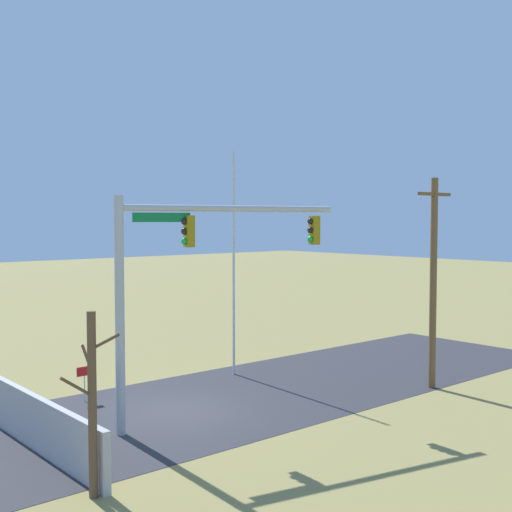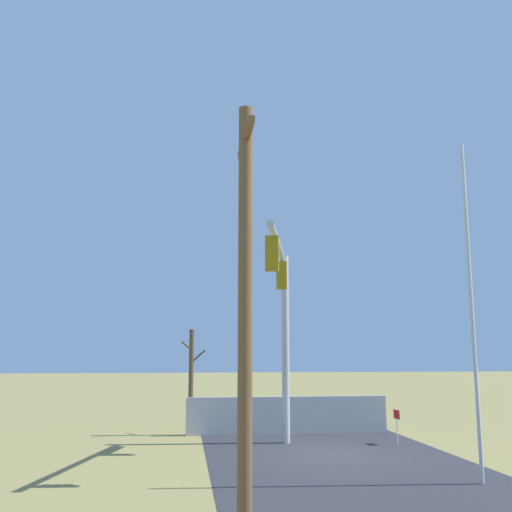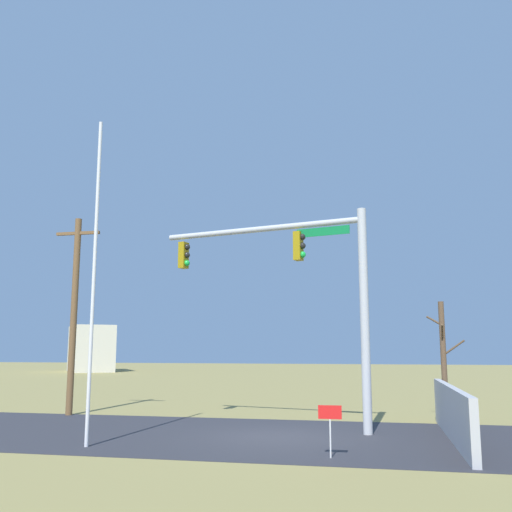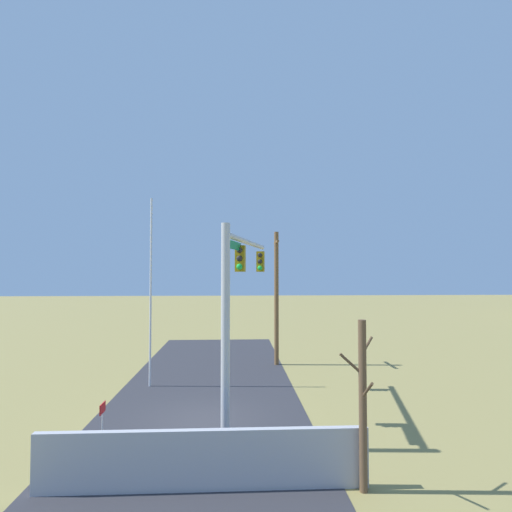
{
  "view_description": "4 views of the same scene",
  "coord_description": "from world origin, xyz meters",
  "px_view_note": "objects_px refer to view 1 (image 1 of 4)",
  "views": [
    {
      "loc": [
        11.99,
        17.94,
        6.28
      ],
      "look_at": [
        -1.48,
        2.2,
        5.14
      ],
      "focal_mm": 46.35,
      "sensor_mm": 36.0,
      "label": 1
    },
    {
      "loc": [
        -19.02,
        4.77,
        3.28
      ],
      "look_at": [
        -0.84,
        2.51,
        6.37
      ],
      "focal_mm": 40.39,
      "sensor_mm": 36.0,
      "label": 2
    },
    {
      "loc": [
        3.1,
        -17.12,
        2.57
      ],
      "look_at": [
        -1.03,
        1.99,
        5.74
      ],
      "focal_mm": 40.05,
      "sensor_mm": 36.0,
      "label": 3
    },
    {
      "loc": [
        15.63,
        1.24,
        5.45
      ],
      "look_at": [
        -1.95,
        2.14,
        6.12
      ],
      "focal_mm": 29.14,
      "sensor_mm": 36.0,
      "label": 4
    }
  ],
  "objects_px": {
    "signal_mast": "(181,266)",
    "utility_pole": "(433,279)",
    "flagpole": "(234,264)",
    "bare_tree": "(92,402)",
    "open_sign": "(84,376)"
  },
  "relations": [
    {
      "from": "signal_mast",
      "to": "bare_tree",
      "type": "distance_m",
      "value": 6.08
    },
    {
      "from": "flagpole",
      "to": "utility_pole",
      "type": "relative_size",
      "value": 1.15
    },
    {
      "from": "flagpole",
      "to": "bare_tree",
      "type": "bearing_deg",
      "value": 36.29
    },
    {
      "from": "flagpole",
      "to": "open_sign",
      "type": "xyz_separation_m",
      "value": [
        6.43,
        -0.21,
        -3.6
      ]
    },
    {
      "from": "signal_mast",
      "to": "flagpole",
      "type": "height_order",
      "value": "flagpole"
    },
    {
      "from": "utility_pole",
      "to": "open_sign",
      "type": "height_order",
      "value": "utility_pole"
    },
    {
      "from": "signal_mast",
      "to": "utility_pole",
      "type": "bearing_deg",
      "value": 166.47
    },
    {
      "from": "flagpole",
      "to": "bare_tree",
      "type": "height_order",
      "value": "flagpole"
    },
    {
      "from": "signal_mast",
      "to": "utility_pole",
      "type": "relative_size",
      "value": 0.92
    },
    {
      "from": "flagpole",
      "to": "bare_tree",
      "type": "xyz_separation_m",
      "value": [
        9.86,
        7.24,
        -2.33
      ]
    },
    {
      "from": "utility_pole",
      "to": "signal_mast",
      "type": "bearing_deg",
      "value": -13.53
    },
    {
      "from": "utility_pole",
      "to": "open_sign",
      "type": "relative_size",
      "value": 6.41
    },
    {
      "from": "utility_pole",
      "to": "bare_tree",
      "type": "bearing_deg",
      "value": 3.0
    },
    {
      "from": "signal_mast",
      "to": "bare_tree",
      "type": "relative_size",
      "value": 1.7
    },
    {
      "from": "utility_pole",
      "to": "bare_tree",
      "type": "relative_size",
      "value": 1.84
    }
  ]
}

